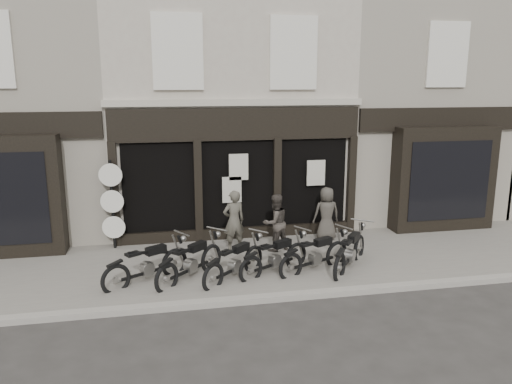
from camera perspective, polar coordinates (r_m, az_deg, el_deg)
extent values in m
plane|color=#2D2B28|center=(12.13, 0.25, -9.89)|extent=(90.00, 90.00, 0.00)
cube|color=slate|center=(12.93, -0.56, -8.15)|extent=(30.00, 4.20, 0.12)
cube|color=gray|center=(10.98, 1.58, -12.02)|extent=(30.00, 0.25, 0.13)
cube|color=#B3AA99|center=(17.14, -3.82, 10.75)|extent=(7.20, 6.00, 8.20)
cube|color=black|center=(14.13, -2.12, 7.75)|extent=(7.10, 0.18, 0.90)
cube|color=black|center=(14.48, -2.10, 0.06)|extent=(6.50, 0.10, 2.95)
cube|color=black|center=(14.75, -2.01, -4.86)|extent=(7.10, 0.20, 0.44)
cube|color=#ACA495|center=(14.12, -2.16, 10.19)|extent=(7.30, 0.22, 0.18)
cube|color=silver|center=(13.97, -8.95, 15.57)|extent=(1.35, 0.12, 2.00)
cube|color=black|center=(14.00, -8.96, 15.56)|extent=(1.05, 0.06, 1.70)
cube|color=silver|center=(14.47, 4.30, 15.57)|extent=(1.35, 0.12, 2.00)
cube|color=black|center=(14.50, 4.26, 15.56)|extent=(1.05, 0.06, 1.70)
cube|color=black|center=(14.27, -15.85, -0.40)|extent=(0.22, 0.22, 3.00)
cube|color=black|center=(14.26, -6.61, 0.00)|extent=(0.22, 0.22, 3.00)
cube|color=black|center=(14.62, 2.40, 0.38)|extent=(0.22, 0.22, 3.00)
cube|color=black|center=(15.32, 10.80, 0.73)|extent=(0.22, 0.22, 3.00)
cube|color=beige|center=(14.16, -2.01, 2.87)|extent=(0.55, 0.04, 0.75)
cube|color=beige|center=(14.75, 6.86, 2.19)|extent=(0.55, 0.04, 0.75)
cube|color=beige|center=(14.26, -2.78, 0.27)|extent=(0.55, 0.04, 0.75)
cube|color=gray|center=(17.48, -25.24, 9.64)|extent=(5.50, 6.00, 8.20)
cube|color=gray|center=(19.04, 15.83, 10.49)|extent=(5.50, 6.00, 8.20)
cube|color=black|center=(16.38, 20.61, 1.44)|extent=(3.20, 0.70, 3.20)
cube|color=black|center=(16.09, 21.25, 1.20)|extent=(2.60, 0.06, 2.40)
cube|color=black|center=(16.41, 20.54, 7.82)|extent=(5.40, 0.16, 0.70)
cube|color=silver|center=(16.39, 21.05, 14.44)|extent=(1.30, 0.10, 1.90)
cube|color=black|center=(16.42, 20.99, 14.44)|extent=(1.00, 0.06, 1.60)
torus|color=black|center=(12.28, -9.31, -7.99)|extent=(0.66, 0.46, 0.72)
torus|color=black|center=(11.57, -15.73, -9.63)|extent=(0.66, 0.46, 0.72)
cube|color=black|center=(11.92, -12.41, -8.99)|extent=(1.10, 0.71, 0.06)
cube|color=gray|center=(11.90, -12.34, -8.59)|extent=(0.32, 0.30, 0.28)
cube|color=black|center=(11.88, -11.37, -6.50)|extent=(0.51, 0.41, 0.18)
cube|color=black|center=(11.59, -13.89, -6.90)|extent=(0.38, 0.35, 0.06)
cylinder|color=gray|center=(12.18, -8.51, -4.66)|extent=(0.36, 0.54, 0.04)
torus|color=black|center=(12.44, -5.15, -7.58)|extent=(0.59, 0.58, 0.73)
torus|color=black|center=(11.38, -10.18, -9.71)|extent=(0.59, 0.58, 0.73)
cube|color=black|center=(11.91, -7.54, -8.80)|extent=(0.95, 0.93, 0.06)
cube|color=gray|center=(11.90, -7.48, -8.38)|extent=(0.32, 0.32, 0.28)
cube|color=black|center=(11.94, -6.71, -6.21)|extent=(0.48, 0.47, 0.18)
cube|color=black|center=(11.51, -8.69, -6.77)|extent=(0.38, 0.38, 0.06)
cylinder|color=gray|center=(12.39, -4.52, -4.21)|extent=(0.46, 0.47, 0.04)
torus|color=black|center=(12.39, -0.34, -7.69)|extent=(0.58, 0.54, 0.70)
torus|color=black|center=(11.32, -4.93, -9.75)|extent=(0.58, 0.54, 0.70)
cube|color=black|center=(11.86, -2.53, -8.86)|extent=(0.94, 0.85, 0.06)
cube|color=gray|center=(11.85, -2.47, -8.46)|extent=(0.31, 0.30, 0.27)
cube|color=black|center=(11.89, -1.73, -6.38)|extent=(0.47, 0.45, 0.17)
cube|color=black|center=(11.46, -3.53, -6.92)|extent=(0.37, 0.36, 0.06)
cylinder|color=gray|center=(12.35, 0.28, -4.45)|extent=(0.43, 0.47, 0.04)
torus|color=black|center=(12.65, 4.58, -7.30)|extent=(0.65, 0.42, 0.70)
torus|color=black|center=(11.71, -0.61, -8.93)|extent=(0.65, 0.42, 0.70)
cube|color=black|center=(12.18, 2.09, -8.27)|extent=(1.08, 0.64, 0.06)
cube|color=gray|center=(12.16, 2.16, -7.89)|extent=(0.30, 0.28, 0.27)
cube|color=black|center=(12.19, 3.03, -5.91)|extent=(0.50, 0.38, 0.17)
cube|color=black|center=(11.81, 1.01, -6.30)|extent=(0.37, 0.33, 0.06)
cylinder|color=gray|center=(12.59, 5.35, -4.17)|extent=(0.32, 0.53, 0.04)
torus|color=black|center=(12.87, 9.18, -7.06)|extent=(0.68, 0.38, 0.71)
torus|color=black|center=(11.90, 3.99, -8.57)|extent=(0.68, 0.38, 0.71)
cube|color=black|center=(12.38, 6.68, -7.97)|extent=(1.14, 0.57, 0.06)
cube|color=gray|center=(12.37, 6.76, -7.59)|extent=(0.30, 0.27, 0.27)
cube|color=black|center=(12.40, 7.66, -5.63)|extent=(0.51, 0.36, 0.18)
cube|color=black|center=(12.01, 5.65, -5.97)|extent=(0.37, 0.32, 0.06)
cylinder|color=gray|center=(12.81, 10.01, -3.95)|extent=(0.29, 0.56, 0.04)
torus|color=black|center=(13.37, 11.66, -6.35)|extent=(0.54, 0.63, 0.73)
torus|color=black|center=(11.97, 9.51, -8.54)|extent=(0.54, 0.63, 0.73)
cube|color=black|center=(12.68, 10.64, -7.57)|extent=(0.85, 1.02, 0.06)
cube|color=gray|center=(12.67, 10.68, -7.18)|extent=(0.31, 0.32, 0.28)
cube|color=black|center=(12.77, 11.11, -5.10)|extent=(0.45, 0.50, 0.18)
cube|color=black|center=(12.21, 10.28, -5.68)|extent=(0.37, 0.38, 0.06)
cylinder|color=gray|center=(13.38, 12.08, -3.18)|extent=(0.51, 0.42, 0.04)
imported|color=#4B483E|center=(13.44, -2.54, -3.32)|extent=(0.68, 0.53, 1.68)
imported|color=#3B352F|center=(13.48, 2.22, -3.51)|extent=(0.92, 0.83, 1.56)
imported|color=#3E3A34|center=(14.53, 8.05, -2.46)|extent=(0.76, 0.50, 1.55)
cylinder|color=black|center=(14.47, -15.77, -6.47)|extent=(0.40, 0.40, 0.07)
cylinder|color=black|center=(14.12, -16.07, -1.65)|extent=(0.08, 0.08, 2.57)
cylinder|color=black|center=(13.90, -16.30, 1.90)|extent=(0.63, 0.10, 0.63)
cylinder|color=silver|center=(13.87, -16.31, 1.87)|extent=(0.62, 0.07, 0.63)
cylinder|color=black|center=(14.05, -16.12, -1.02)|extent=(0.63, 0.10, 0.63)
cylinder|color=silver|center=(14.02, -16.13, -1.05)|extent=(0.62, 0.07, 0.63)
cylinder|color=black|center=(14.23, -15.94, -3.87)|extent=(0.63, 0.10, 0.63)
cylinder|color=silver|center=(14.20, -15.95, -3.90)|extent=(0.62, 0.07, 0.63)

